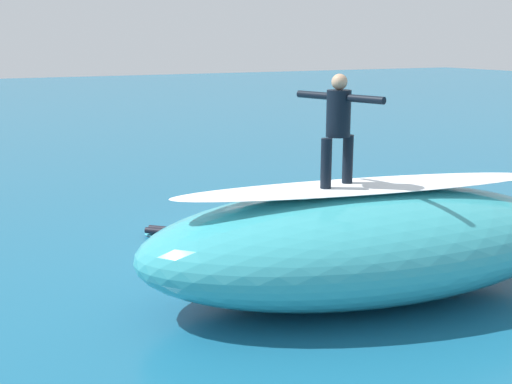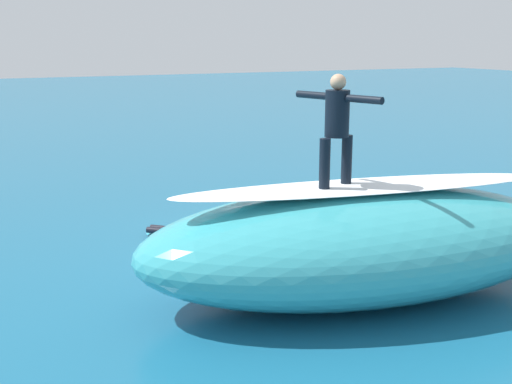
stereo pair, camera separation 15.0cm
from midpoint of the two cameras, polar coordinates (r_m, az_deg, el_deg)
ground_plane at (r=12.64m, az=2.02°, el=-4.68°), size 120.00×120.00×0.00m
wave_crest at (r=10.07m, az=8.83°, el=-4.45°), size 7.36×4.24×1.71m
wave_foam_lip at (r=9.84m, az=9.01°, el=0.52°), size 5.98×2.11×0.08m
surfboard_riding at (r=9.66m, az=6.62°, el=0.30°), size 1.96×1.01×0.06m
surfer_riding at (r=9.49m, az=6.78°, el=6.12°), size 0.63×1.52×1.64m
surfboard_paddling at (r=12.96m, az=-5.61°, el=-4.08°), size 1.96×1.91×0.09m
surfer_paddling at (r=12.95m, az=-6.14°, el=-3.31°), size 1.30×1.26×0.29m
foam_patch_near at (r=15.73m, az=3.16°, el=-0.88°), size 0.82×0.82×0.10m
foam_patch_mid at (r=11.28m, az=-3.56°, el=-6.63°), size 1.23×1.20×0.12m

